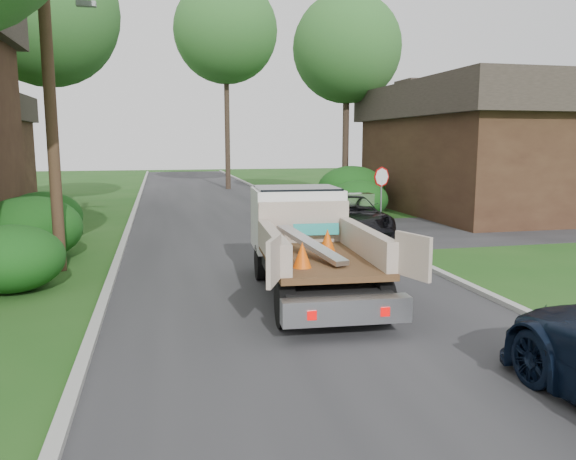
% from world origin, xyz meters
% --- Properties ---
extents(ground, '(120.00, 120.00, 0.00)m').
position_xyz_m(ground, '(0.00, 0.00, 0.00)').
color(ground, '#1C4A15').
rests_on(ground, ground).
extents(road, '(8.00, 90.00, 0.02)m').
position_xyz_m(road, '(0.00, 10.00, 0.00)').
color(road, '#28282B').
rests_on(road, ground).
extents(side_street, '(16.00, 7.00, 0.02)m').
position_xyz_m(side_street, '(12.00, 9.00, 0.01)').
color(side_street, '#28282B').
rests_on(side_street, ground).
extents(curb_left, '(0.20, 90.00, 0.12)m').
position_xyz_m(curb_left, '(-4.10, 10.00, 0.06)').
color(curb_left, '#9E9E99').
rests_on(curb_left, ground).
extents(curb_right, '(0.20, 90.00, 0.12)m').
position_xyz_m(curb_right, '(4.10, 10.00, 0.06)').
color(curb_right, '#9E9E99').
rests_on(curb_right, ground).
extents(stop_sign, '(0.71, 0.32, 2.48)m').
position_xyz_m(stop_sign, '(5.20, 9.00, 1.78)').
color(stop_sign, slate).
rests_on(stop_sign, ground).
extents(utility_pole, '(2.42, 1.25, 10.00)m').
position_xyz_m(utility_pole, '(-5.48, 4.98, 5.17)').
color(utility_pole, '#382619').
rests_on(utility_pole, ground).
extents(house_right, '(9.72, 12.96, 6.20)m').
position_xyz_m(house_right, '(13.00, 14.00, 3.16)').
color(house_right, '#362016').
rests_on(house_right, ground).
extents(hedge_left_a, '(2.34, 2.34, 1.53)m').
position_xyz_m(hedge_left_a, '(-6.20, 3.00, 0.77)').
color(hedge_left_a, '#104713').
rests_on(hedge_left_a, ground).
extents(hedge_left_b, '(2.86, 2.86, 1.87)m').
position_xyz_m(hedge_left_b, '(-6.50, 6.50, 0.94)').
color(hedge_left_b, '#104713').
rests_on(hedge_left_b, ground).
extents(hedge_left_c, '(2.60, 2.60, 1.70)m').
position_xyz_m(hedge_left_c, '(-6.80, 10.00, 0.85)').
color(hedge_left_c, '#104713').
rests_on(hedge_left_c, ground).
extents(hedge_right_a, '(2.60, 2.60, 1.70)m').
position_xyz_m(hedge_right_a, '(5.80, 13.00, 0.85)').
color(hedge_right_a, '#104713').
rests_on(hedge_right_a, ground).
extents(hedge_right_b, '(3.38, 3.38, 2.21)m').
position_xyz_m(hedge_right_b, '(6.50, 16.00, 1.10)').
color(hedge_right_b, '#104713').
rests_on(hedge_right_b, ground).
extents(tree_left_far, '(6.40, 6.40, 12.20)m').
position_xyz_m(tree_left_far, '(-7.50, 17.00, 8.98)').
color(tree_left_far, '#2D2119').
rests_on(tree_left_far, ground).
extents(tree_right_far, '(6.00, 6.00, 11.50)m').
position_xyz_m(tree_right_far, '(7.50, 20.00, 8.48)').
color(tree_right_far, '#2D2119').
rests_on(tree_right_far, ground).
extents(tree_center_far, '(7.20, 7.20, 14.60)m').
position_xyz_m(tree_center_far, '(2.00, 30.00, 10.98)').
color(tree_center_far, '#2D2119').
rests_on(tree_center_far, ground).
extents(flatbed_truck, '(2.86, 6.14, 2.27)m').
position_xyz_m(flatbed_truck, '(0.41, 1.94, 1.24)').
color(flatbed_truck, black).
rests_on(flatbed_truck, ground).
extents(black_pickup, '(3.22, 5.72, 1.51)m').
position_xyz_m(black_pickup, '(3.60, 8.25, 0.75)').
color(black_pickup, black).
rests_on(black_pickup, ground).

